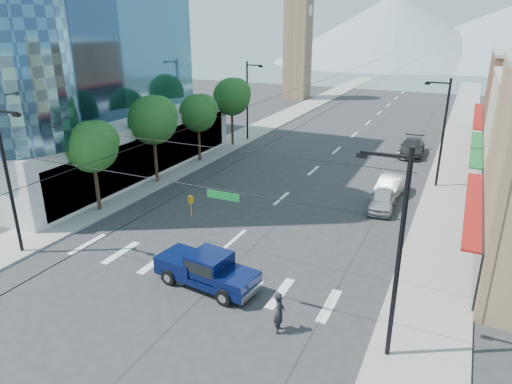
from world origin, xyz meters
TOP-DOWN VIEW (x-y plane):
  - ground at (0.00, 0.00)m, footprint 160.00×160.00m
  - sidewalk_left at (-12.00, 40.00)m, footprint 4.00×120.00m
  - sidewalk_right at (12.00, 40.00)m, footprint 4.00×120.00m
  - office_tower at (-26.26, 13.85)m, footprint 29.50×27.00m
  - clock_tower at (-16.50, 62.00)m, footprint 4.80×4.80m
  - mountain_left at (-15.00, 150.00)m, footprint 80.00×80.00m
  - mountain_right at (20.00, 160.00)m, footprint 90.00×90.00m
  - tree_near at (-11.07, 6.10)m, footprint 3.65×3.64m
  - tree_midnear at (-11.07, 13.10)m, footprint 4.09×4.09m
  - tree_midfar at (-11.07, 20.10)m, footprint 3.65×3.64m
  - tree_far at (-11.07, 27.10)m, footprint 4.09×4.09m
  - signal_rig at (0.19, -1.00)m, footprint 21.80×0.20m
  - lamp_pole_nw at (-10.67, 30.00)m, footprint 2.00×0.25m
  - lamp_pole_ne at (10.67, 22.00)m, footprint 2.00×0.25m
  - pickup_truck at (1.20, 0.55)m, footprint 5.92×2.76m
  - pedestrian at (6.10, -1.35)m, footprint 0.66×0.83m
  - parked_car_near at (7.60, 15.09)m, footprint 2.01×4.48m
  - parked_car_mid at (7.60, 18.23)m, footprint 2.11×4.94m
  - parked_car_far at (7.60, 31.46)m, footprint 2.57×5.85m

SIDE VIEW (x-z plane):
  - ground at x=0.00m, z-range 0.00..0.00m
  - sidewalk_left at x=-12.00m, z-range 0.00..0.15m
  - sidewalk_right at x=12.00m, z-range 0.00..0.15m
  - parked_car_near at x=7.60m, z-range 0.00..1.49m
  - parked_car_mid at x=7.60m, z-range 0.00..1.58m
  - parked_car_far at x=7.60m, z-range 0.00..1.67m
  - pedestrian at x=6.10m, z-range 0.00..1.99m
  - pickup_truck at x=1.20m, z-range 0.04..1.98m
  - signal_rig at x=0.19m, z-range 0.14..9.14m
  - lamp_pole_nw at x=-10.67m, z-range 0.44..9.44m
  - lamp_pole_ne at x=10.67m, z-range 0.44..9.44m
  - tree_near at x=-11.07m, z-range 1.64..8.34m
  - tree_midfar at x=-11.07m, z-range 1.64..8.34m
  - tree_midnear at x=-11.07m, z-range 1.83..9.35m
  - tree_far at x=-11.07m, z-range 1.83..9.35m
  - mountain_right at x=20.00m, z-range 0.00..18.00m
  - clock_tower at x=-16.50m, z-range 0.44..20.84m
  - mountain_left at x=-15.00m, z-range 0.00..22.00m
  - office_tower at x=-26.26m, z-range -0.55..29.45m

